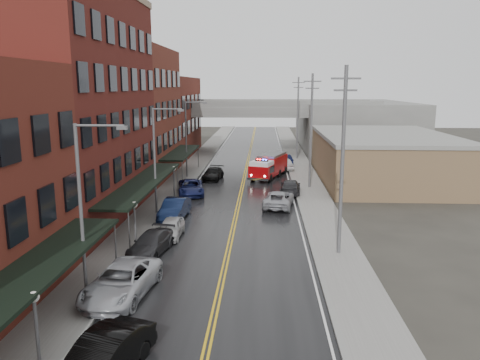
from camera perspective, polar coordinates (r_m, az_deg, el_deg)
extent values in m
cube|color=black|center=(45.45, -0.04, -2.26)|extent=(11.00, 160.00, 0.02)
cube|color=slate|center=(46.38, -9.09, -2.05)|extent=(3.00, 160.00, 0.15)
cube|color=slate|center=(45.65, 9.16, -2.27)|extent=(3.00, 160.00, 0.15)
cube|color=gray|center=(46.06, -7.08, -2.08)|extent=(0.30, 160.00, 0.15)
cube|color=gray|center=(45.50, 7.09, -2.25)|extent=(0.30, 160.00, 0.15)
cube|color=#5C2018|center=(40.27, -20.06, 8.23)|extent=(9.00, 20.00, 18.00)
cube|color=maroon|center=(56.87, -13.11, 7.85)|extent=(9.00, 15.00, 15.00)
cube|color=maroon|center=(73.91, -9.33, 7.59)|extent=(9.00, 20.00, 12.00)
cube|color=brown|center=(56.42, 16.98, 2.50)|extent=(14.00, 22.00, 5.00)
cube|color=slate|center=(85.82, 13.56, 6.60)|extent=(18.00, 30.00, 8.00)
cube|color=black|center=(21.99, -24.14, -10.33)|extent=(2.60, 16.00, 0.18)
cylinder|color=slate|center=(28.65, -14.93, -7.86)|extent=(0.10, 0.10, 3.00)
cube|color=black|center=(39.14, -11.61, -0.26)|extent=(2.60, 18.00, 0.18)
cylinder|color=slate|center=(31.19, -13.37, -6.19)|extent=(0.10, 0.10, 3.00)
cylinder|color=slate|center=(47.42, -7.62, 0.06)|extent=(0.10, 0.10, 3.00)
cube|color=black|center=(56.01, -7.17, 3.37)|extent=(2.60, 13.00, 0.18)
cylinder|color=slate|center=(50.12, -7.04, 0.69)|extent=(0.10, 0.10, 3.00)
cylinder|color=slate|center=(62.00, -5.12, 2.79)|extent=(0.10, 0.10, 3.00)
cylinder|color=#59595B|center=(20.56, -23.51, -16.74)|extent=(0.14, 0.14, 2.80)
sphere|color=silver|center=(19.92, -23.86, -12.91)|extent=(0.44, 0.44, 0.44)
cylinder|color=#59595B|center=(32.70, -12.67, -5.52)|extent=(0.14, 0.14, 2.80)
sphere|color=silver|center=(32.30, -12.78, -2.97)|extent=(0.44, 0.44, 0.44)
cylinder|color=#59595B|center=(45.91, -8.04, -0.46)|extent=(0.14, 0.14, 2.80)
sphere|color=silver|center=(45.63, -8.09, 1.38)|extent=(0.44, 0.44, 0.44)
cylinder|color=#59595B|center=(24.70, -18.81, -3.92)|extent=(0.18, 0.18, 9.00)
cylinder|color=#59595B|center=(23.53, -16.76, 6.37)|extent=(2.40, 0.12, 0.12)
cube|color=#59595B|center=(23.20, -14.18, 6.20)|extent=(0.50, 0.22, 0.18)
cylinder|color=#59595B|center=(39.66, -10.36, 2.15)|extent=(0.18, 0.18, 9.00)
cylinder|color=#59595B|center=(38.95, -8.85, 8.54)|extent=(2.40, 0.12, 0.12)
cube|color=#59595B|center=(38.74, -7.24, 8.42)|extent=(0.50, 0.22, 0.18)
cylinder|color=#59595B|center=(55.21, -6.58, 4.84)|extent=(0.18, 0.18, 9.00)
cylinder|color=#59595B|center=(54.70, -5.43, 9.43)|extent=(2.40, 0.12, 0.12)
cube|color=#59595B|center=(54.55, -4.27, 9.33)|extent=(0.50, 0.22, 0.18)
cylinder|color=#59595B|center=(29.89, 12.36, 1.97)|extent=(0.24, 0.24, 12.00)
cube|color=#59595B|center=(29.51, 12.80, 11.98)|extent=(1.80, 0.12, 0.12)
cube|color=#59595B|center=(29.51, 12.74, 10.62)|extent=(1.40, 0.12, 0.12)
cylinder|color=#59595B|center=(49.57, 8.65, 5.78)|extent=(0.24, 0.24, 12.00)
cube|color=#59595B|center=(49.34, 8.83, 11.80)|extent=(1.80, 0.12, 0.12)
cube|color=#59595B|center=(49.34, 8.81, 10.99)|extent=(1.40, 0.12, 0.12)
cylinder|color=#59595B|center=(69.43, 7.04, 7.41)|extent=(0.24, 0.24, 12.00)
cube|color=#59595B|center=(69.27, 7.15, 11.71)|extent=(1.80, 0.12, 0.12)
cube|color=#59595B|center=(69.27, 7.13, 11.13)|extent=(1.40, 0.12, 0.12)
cube|color=slate|center=(76.23, 1.22, 8.41)|extent=(40.00, 10.00, 1.50)
cube|color=slate|center=(77.64, -6.97, 5.61)|extent=(1.60, 8.00, 6.00)
cube|color=slate|center=(76.98, 9.46, 5.49)|extent=(1.60, 8.00, 6.00)
cube|color=#98070A|center=(56.67, 3.91, 1.96)|extent=(3.96, 5.70, 1.99)
cube|color=#98070A|center=(53.28, 2.65, 1.06)|extent=(3.05, 3.11, 1.42)
cube|color=silver|center=(53.12, 2.66, 2.06)|extent=(2.87, 2.89, 0.47)
cube|color=black|center=(53.41, 2.72, 1.39)|extent=(2.75, 2.22, 0.76)
cube|color=slate|center=(56.50, 3.93, 3.10)|extent=(3.61, 5.26, 0.28)
cube|color=black|center=(53.07, 2.66, 2.39)|extent=(1.52, 0.75, 0.13)
sphere|color=#FF0C0C|center=(53.23, 2.14, 2.51)|extent=(0.19, 0.19, 0.19)
sphere|color=#1933FF|center=(52.89, 3.20, 2.44)|extent=(0.19, 0.19, 0.19)
cylinder|color=black|center=(53.68, 1.56, 0.37)|extent=(1.00, 0.63, 0.95)
cylinder|color=black|center=(52.99, 3.67, 0.21)|extent=(1.00, 0.63, 0.95)
cylinder|color=black|center=(56.73, 2.75, 0.97)|extent=(1.00, 0.63, 0.95)
cylinder|color=black|center=(56.09, 4.75, 0.82)|extent=(1.00, 0.63, 0.95)
cylinder|color=black|center=(58.94, 3.52, 1.35)|extent=(1.00, 0.63, 0.95)
cylinder|color=black|center=(58.31, 5.46, 1.21)|extent=(1.00, 0.63, 0.95)
imported|color=black|center=(19.35, -16.37, -20.02)|extent=(3.13, 5.33, 1.66)
imported|color=#AEB0B7|center=(25.51, -14.22, -11.89)|extent=(3.41, 6.23, 1.66)
imported|color=#252528|center=(31.29, -10.79, -7.59)|extent=(2.70, 5.00, 1.38)
imported|color=#B1B1B1|center=(34.30, -8.44, -5.81)|extent=(1.63, 4.02, 1.37)
imported|color=#0E1833|center=(38.90, -7.98, -3.51)|extent=(2.08, 5.07, 1.64)
imported|color=#121843|center=(47.15, -6.01, -0.91)|extent=(3.40, 5.72, 1.49)
imported|color=black|center=(54.56, -3.31, 0.77)|extent=(2.44, 4.93, 1.38)
imported|color=#9A9BA2|center=(42.34, 4.75, -2.33)|extent=(3.17, 5.55, 1.46)
imported|color=#27272A|center=(47.59, 6.13, -0.83)|extent=(2.39, 5.10, 1.44)
imported|color=white|center=(61.17, 5.35, 2.03)|extent=(2.79, 5.14, 1.66)
imported|color=black|center=(64.72, 5.30, 2.49)|extent=(2.61, 4.83, 1.51)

